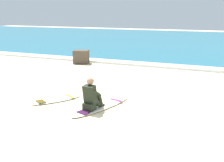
% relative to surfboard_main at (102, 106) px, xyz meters
% --- Properties ---
extents(ground_plane, '(80.00, 80.00, 0.00)m').
position_rel_surfboard_main_xyz_m(ground_plane, '(-0.40, -0.56, -0.04)').
color(ground_plane, beige).
extents(sea, '(80.00, 28.00, 0.10)m').
position_rel_surfboard_main_xyz_m(sea, '(-0.40, 21.09, 0.01)').
color(sea, teal).
rests_on(sea, ground).
extents(breaking_foam, '(80.00, 0.90, 0.11)m').
position_rel_surfboard_main_xyz_m(breaking_foam, '(-0.40, 7.39, 0.02)').
color(breaking_foam, white).
rests_on(breaking_foam, ground).
extents(surfboard_main, '(1.12, 2.57, 0.08)m').
position_rel_surfboard_main_xyz_m(surfboard_main, '(0.00, 0.00, 0.00)').
color(surfboard_main, '#EFE5C6').
rests_on(surfboard_main, ground).
extents(surfer_seated, '(0.42, 0.73, 0.95)m').
position_rel_surfboard_main_xyz_m(surfer_seated, '(-0.12, -0.41, 0.40)').
color(surfer_seated, black).
rests_on(surfer_seated, surfboard_main).
extents(surfboard_spare_near, '(1.31, 1.76, 0.08)m').
position_rel_surfboard_main_xyz_m(surfboard_spare_near, '(-1.66, 0.03, 0.00)').
color(surfboard_spare_near, white).
rests_on(surfboard_spare_near, ground).
extents(shoreline_rock, '(0.97, 0.85, 0.74)m').
position_rel_surfboard_main_xyz_m(shoreline_rock, '(-4.47, 6.46, 0.34)').
color(shoreline_rock, brown).
rests_on(shoreline_rock, ground).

